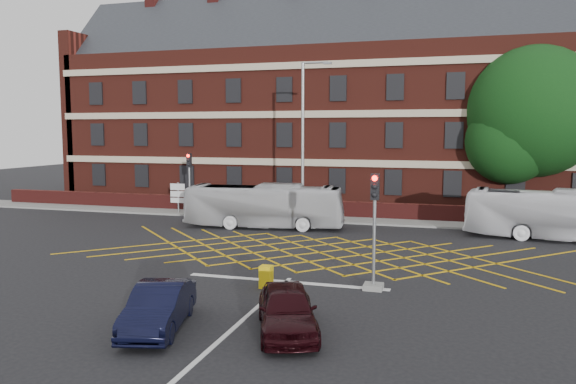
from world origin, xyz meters
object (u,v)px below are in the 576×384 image
(traffic_light_near, at_px, (374,242))
(car_maroon, at_px, (287,309))
(deciduous_tree, at_px, (533,121))
(street_lamp, at_px, (304,170))
(utility_cabinet, at_px, (266,277))
(bus_left, at_px, (264,206))
(bus_right, at_px, (561,215))
(direction_signs, at_px, (178,194))
(traffic_light_far, at_px, (190,190))
(car_navy, at_px, (159,307))

(traffic_light_near, bearing_deg, car_maroon, -109.07)
(deciduous_tree, relative_size, street_lamp, 1.15)
(utility_cabinet, bearing_deg, bus_left, 109.39)
(bus_right, xyz_separation_m, utility_cabinet, (-12.07, -13.10, -0.94))
(bus_right, height_order, direction_signs, bus_right)
(car_maroon, height_order, utility_cabinet, car_maroon)
(bus_right, xyz_separation_m, traffic_light_far, (-22.83, 2.25, 0.40))
(street_lamp, bearing_deg, deciduous_tree, 29.10)
(bus_left, xyz_separation_m, street_lamp, (2.14, 1.17, 2.15))
(car_maroon, bearing_deg, deciduous_tree, 49.06)
(traffic_light_near, distance_m, traffic_light_far, 20.53)
(bus_right, relative_size, car_navy, 2.42)
(street_lamp, height_order, utility_cabinet, street_lamp)
(traffic_light_far, distance_m, direction_signs, 1.41)
(bus_right, relative_size, street_lamp, 0.99)
(traffic_light_near, distance_m, direction_signs, 21.82)
(car_maroon, bearing_deg, bus_left, 90.59)
(deciduous_tree, xyz_separation_m, utility_cabinet, (-11.41, -21.01, -6.04))
(bus_right, relative_size, deciduous_tree, 0.86)
(car_maroon, relative_size, traffic_light_near, 0.95)
(utility_cabinet, bearing_deg, traffic_light_near, 13.68)
(bus_left, relative_size, car_maroon, 2.35)
(deciduous_tree, xyz_separation_m, traffic_light_near, (-7.56, -20.08, -4.69))
(car_maroon, xyz_separation_m, traffic_light_far, (-12.84, 19.55, 1.08))
(bus_right, bearing_deg, street_lamp, 95.12)
(street_lamp, bearing_deg, car_maroon, -76.46)
(bus_left, bearing_deg, utility_cabinet, -166.71)
(car_navy, distance_m, direction_signs, 23.39)
(direction_signs, bearing_deg, bus_left, -25.52)
(traffic_light_near, xyz_separation_m, traffic_light_far, (-14.62, 14.41, 0.00))
(traffic_light_near, distance_m, utility_cabinet, 4.19)
(bus_right, relative_size, car_maroon, 2.41)
(traffic_light_far, bearing_deg, direction_signs, 154.11)
(car_maroon, xyz_separation_m, utility_cabinet, (-2.07, 4.20, -0.27))
(bus_right, bearing_deg, traffic_light_near, 152.50)
(bus_right, bearing_deg, car_maroon, 156.54)
(street_lamp, relative_size, utility_cabinet, 11.80)
(street_lamp, bearing_deg, bus_right, -1.42)
(deciduous_tree, height_order, utility_cabinet, deciduous_tree)
(bus_left, relative_size, utility_cabinet, 11.38)
(bus_right, distance_m, deciduous_tree, 9.44)
(direction_signs, bearing_deg, utility_cabinet, -53.06)
(street_lamp, distance_m, utility_cabinet, 13.97)
(utility_cabinet, bearing_deg, car_maroon, -63.75)
(car_maroon, relative_size, deciduous_tree, 0.36)
(bus_right, relative_size, direction_signs, 4.44)
(car_maroon, bearing_deg, street_lamp, 82.92)
(bus_left, height_order, bus_right, bus_right)
(bus_left, distance_m, car_maroon, 17.69)
(bus_left, bearing_deg, traffic_light_far, 58.44)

